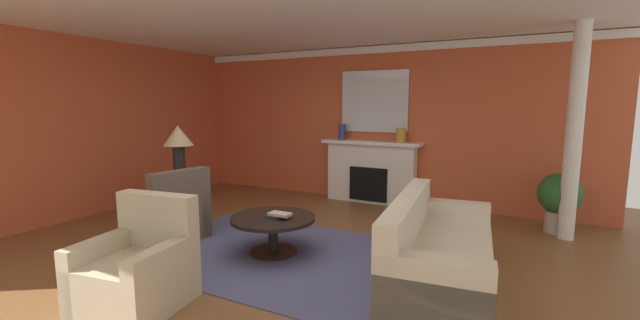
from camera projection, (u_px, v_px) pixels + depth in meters
name	position (u px, v px, depth m)	size (l,w,h in m)	color
ground_plane	(275.00, 255.00, 4.72)	(9.23, 9.23, 0.00)	brown
wall_fireplace	(371.00, 124.00, 7.32)	(7.70, 0.12, 2.79)	#C65633
wall_window	(96.00, 127.00, 6.43)	(0.12, 6.84, 2.79)	#C65633
ceiling_panel	(285.00, 11.00, 4.59)	(7.70, 6.84, 0.06)	white
crown_moulding	(371.00, 50.00, 7.07)	(7.70, 0.08, 0.12)	white
area_rug	(274.00, 253.00, 4.78)	(3.15, 2.31, 0.01)	#4C517A
fireplace	(371.00, 173.00, 7.22)	(1.80, 0.35, 1.12)	white
mantel_mirror	(374.00, 101.00, 7.15)	(1.23, 0.04, 1.09)	silver
sofa	(437.00, 254.00, 3.97)	(1.11, 2.18, 0.85)	beige
armchair_near_window	(169.00, 217.00, 5.24)	(0.93, 0.93, 0.95)	brown
armchair_facing_fireplace	(138.00, 272.00, 3.52)	(0.90, 0.90, 0.95)	#C1B293
coffee_table	(273.00, 226.00, 4.74)	(1.00, 1.00, 0.45)	black
side_table	(181.00, 194.00, 6.10)	(0.56, 0.56, 0.70)	black
table_lamp	(178.00, 140.00, 5.99)	(0.44, 0.44, 0.75)	black
vase_mantel_right	(401.00, 135.00, 6.83)	(0.16, 0.16, 0.24)	#B7892D
vase_mantel_left	(342.00, 132.00, 7.32)	(0.13, 0.13, 0.29)	navy
book_red_cover	(275.00, 215.00, 4.71)	(0.20, 0.15, 0.03)	navy
book_art_folio	(280.00, 214.00, 4.64)	(0.26, 0.15, 0.03)	tan
potted_plant	(559.00, 198.00, 5.49)	(0.56, 0.56, 0.83)	#BCB29E
column_white	(574.00, 133.00, 5.12)	(0.20, 0.20, 2.79)	white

